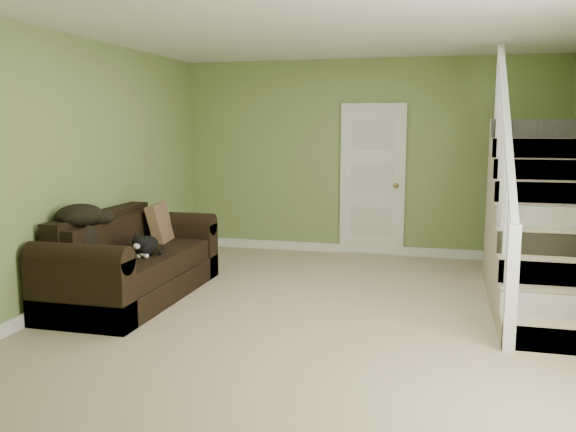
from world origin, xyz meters
The scene contains 15 objects.
floor centered at (0.00, 0.00, 0.00)m, with size 5.00×5.50×0.01m, color tan.
ceiling centered at (0.00, 0.00, 2.60)m, with size 5.00×5.50×0.01m, color white.
wall_back centered at (0.00, 2.75, 1.30)m, with size 5.00×0.04×2.60m, color #79904D.
wall_front centered at (0.00, -2.75, 1.30)m, with size 5.00×0.04×2.60m, color #79904D.
wall_left centered at (-2.50, 0.00, 1.30)m, with size 0.04×5.50×2.60m, color #79904D.
baseboard_back centered at (0.00, 2.72, 0.06)m, with size 5.00×0.04×0.12m, color white.
baseboard_left centered at (-2.47, 0.00, 0.06)m, with size 0.04×5.50×0.12m, color white.
door centered at (0.10, 2.71, 1.01)m, with size 0.86×0.12×2.02m.
staircase centered at (1.99, 0.97, 0.64)m, with size 1.00×2.51×2.82m.
sofa centered at (-2.02, 0.02, 0.33)m, with size 0.95×2.19×0.87m.
side_table centered at (-2.23, 1.19, 0.29)m, with size 0.56×0.56×0.78m.
cat centered at (-1.78, -0.12, 0.57)m, with size 0.27×0.54×0.26m.
banana centered at (-1.95, -0.48, 0.50)m, with size 0.06×0.21×0.06m, color yellow.
throw_pillow centered at (-2.00, 0.67, 0.66)m, with size 0.11×0.44×0.44m, color #4A311D.
throw_blanket centered at (-2.29, -0.42, 0.90)m, with size 0.39×0.52×0.21m, color black.
Camera 1 is at (1.01, -5.42, 1.74)m, focal length 38.00 mm.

